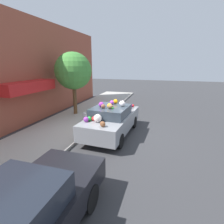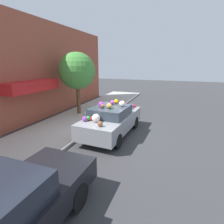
% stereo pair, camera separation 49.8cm
% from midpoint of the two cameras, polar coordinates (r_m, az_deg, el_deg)
% --- Properties ---
extents(ground_plane, '(60.00, 60.00, 0.00)m').
position_cam_midpoint_polar(ground_plane, '(8.60, 1.41, -7.16)').
color(ground_plane, '#38383A').
extents(sidewalk_curb, '(24.00, 3.20, 0.13)m').
position_cam_midpoint_polar(sidewalk_curb, '(9.74, -13.80, -4.46)').
color(sidewalk_curb, '#B2ADA3').
rests_on(sidewalk_curb, ground).
extents(building_facade, '(18.00, 1.20, 5.83)m').
position_cam_midpoint_polar(building_facade, '(10.62, -25.03, 11.75)').
color(building_facade, '#9E4C38').
rests_on(building_facade, ground).
extents(street_tree, '(2.30, 2.30, 3.90)m').
position_cam_midpoint_polar(street_tree, '(11.46, -10.11, 13.02)').
color(street_tree, brown).
rests_on(street_tree, sidewalk_curb).
extents(fire_hydrant, '(0.20, 0.20, 0.70)m').
position_cam_midpoint_polar(fire_hydrant, '(9.54, -7.01, -1.96)').
color(fire_hydrant, '#B2B2B7').
rests_on(fire_hydrant, sidewalk_curb).
extents(art_car, '(4.15, 1.93, 1.68)m').
position_cam_midpoint_polar(art_car, '(8.32, 1.65, -2.37)').
color(art_car, gray).
rests_on(art_car, ground).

